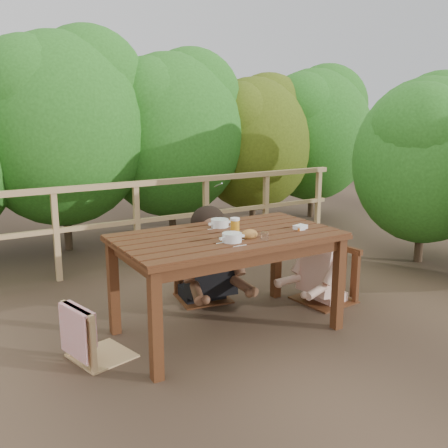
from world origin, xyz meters
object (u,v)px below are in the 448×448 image
diner_right (329,240)px  soup_near (232,238)px  chair_right (326,251)px  bread_roll (249,234)px  chair_left (99,304)px  chair_far (203,252)px  soup_far (220,224)px  tumbler (265,237)px  table (227,284)px  woman (201,226)px  butter_tub (300,228)px  beer_glass (235,227)px

diner_right → soup_near: 1.34m
chair_right → soup_near: (-1.24, -0.33, 0.36)m
bread_roll → chair_left: bearing=166.1°
chair_far → soup_far: bearing=-93.2°
diner_right → soup_far: 1.14m
diner_right → tumbler: diner_right is taller
diner_right → table: bearing=90.0°
tumbler → soup_near: bearing=163.0°
woman → diner_right: woman is taller
chair_right → woman: woman is taller
butter_tub → soup_near: bearing=170.7°
woman → beer_glass: size_ratio=9.87×
diner_right → beer_glass: diner_right is taller
woman → bread_roll: bearing=93.1°
soup_near → beer_glass: beer_glass is taller
chair_far → butter_tub: bearing=-56.1°
soup_far → chair_left: bearing=-172.3°
soup_far → tumbler: size_ratio=3.31×
table → tumbler: 0.56m
diner_right → bread_roll: size_ratio=8.78×
soup_near → tumbler: bearing=-17.0°
chair_far → soup_near: size_ratio=3.81×
bread_roll → chair_far: bearing=84.7°
table → butter_tub: 0.76m
soup_near → butter_tub: soup_near is taller
chair_left → tumbler: bearing=-122.8°
woman → beer_glass: bearing=89.7°
diner_right → tumbler: size_ratio=15.79×
chair_left → soup_far: (1.11, 0.15, 0.44)m
chair_left → chair_far: (1.21, 0.65, 0.06)m
chair_far → beer_glass: 0.88m
soup_far → butter_tub: bearing=-37.0°
chair_far → bread_roll: size_ratio=6.98×
woman → soup_far: 0.55m
chair_far → bread_roll: 1.01m
butter_tub → diner_right: bearing=10.9°
chair_left → soup_near: soup_near is taller
table → soup_near: (-0.10, -0.23, 0.45)m
table → soup_far: soup_far is taller
chair_left → diner_right: bearing=-104.1°
tumbler → chair_far: bearing=88.7°
chair_far → bread_roll: (-0.09, -0.93, 0.38)m
table → butter_tub: butter_tub is taller
table → chair_left: bearing=175.2°
chair_left → soup_near: (0.94, -0.32, 0.44)m
chair_left → soup_near: 1.08m
chair_far → butter_tub: size_ratio=8.48×
beer_glass → butter_tub: size_ratio=1.30×
soup_far → beer_glass: bearing=-93.7°
woman → butter_tub: bearing=123.5°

